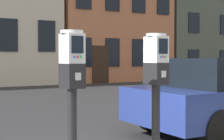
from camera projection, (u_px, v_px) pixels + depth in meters
The scene contains 3 objects.
parking_meter_near_kerb at pixel (72, 81), 3.34m from camera, with size 0.23×0.26×1.55m.
parking_meter_twin_adjacent at pixel (156, 78), 3.81m from camera, with size 0.23×0.26×1.55m.
townhouse_green_painted at pixel (195, 14), 26.73m from camera, with size 8.30×6.12×9.51m.
Camera 1 is at (-2.06, -3.41, 1.43)m, focal length 56.67 mm.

